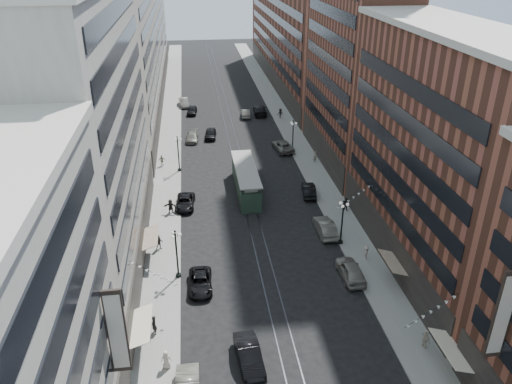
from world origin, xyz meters
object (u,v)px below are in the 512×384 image
car_5 (249,356)px  pedestrian_extra_0 (154,325)px  streetcar (246,181)px  car_12 (260,110)px  lamppost_sw_mid (178,153)px  lamppost_se_mid (293,135)px  pedestrian_6 (162,160)px  car_13 (211,134)px  car_extra_0 (184,102)px  car_14 (246,113)px  car_10 (309,190)px  pedestrian_8 (315,157)px  car_8 (192,137)px  pedestrian_1 (166,360)px  car_7 (185,202)px  pedestrian_9 (280,113)px  car_2 (200,282)px  lamppost_sw_far (177,252)px  car_11 (283,146)px  pedestrian_4 (426,339)px  pedestrian_2 (159,242)px  lamppost_se_far (342,221)px  car_4 (351,270)px  pedestrian_5 (171,206)px  car_9 (192,110)px  car_extra_1 (325,227)px  pedestrian_7 (346,204)px  pedestrian_extra_1 (366,252)px

car_5 → pedestrian_extra_0: 9.02m
streetcar → car_12: streetcar is taller
lamppost_sw_mid → lamppost_se_mid: 19.07m
car_12 → pedestrian_6: size_ratio=3.51×
car_13 → car_extra_0: 20.53m
lamppost_se_mid → car_14: (-5.44, 19.99, -2.33)m
car_10 → pedestrian_8: 11.57m
car_8 → car_10: car_10 is taller
pedestrian_1 → car_13: (6.29, 53.30, -0.20)m
car_14 → car_7: bearing=75.6°
pedestrian_9 → pedestrian_extra_0: 62.05m
lamppost_sw_mid → car_2: size_ratio=1.10×
car_12 → pedestrian_8: bearing=104.7°
lamppost_sw_far → car_7: size_ratio=1.09×
car_11 → car_extra_0: car_extra_0 is taller
pedestrian_4 → car_5: bearing=79.2°
car_2 → car_12: size_ratio=0.81×
pedestrian_2 → pedestrian_extra_0: 13.68m
car_14 → car_extra_0: 15.09m
car_14 → pedestrian_9: (6.63, -2.07, 0.34)m
lamppost_se_far → car_5: lamppost_se_far is taller
car_7 → pedestrian_9: 39.25m
lamppost_sw_far → car_4: lamppost_sw_far is taller
car_5 → pedestrian_5: 27.40m
car_12 → car_14: bearing=27.4°
pedestrian_extra_0 → car_9: bearing=152.2°
lamppost_se_mid → car_extra_1: size_ratio=1.05×
lamppost_se_mid → pedestrian_8: (2.70, -4.31, -2.08)m
pedestrian_9 → pedestrian_1: bearing=-102.7°
car_2 → pedestrian_extra_0: (-4.22, -6.19, 0.39)m
pedestrian_7 → car_extra_1: 6.62m
lamppost_se_far → pedestrian_9: bearing=88.5°
car_5 → car_14: car_5 is taller
pedestrian_1 → car_10: bearing=-124.0°
streetcar → pedestrian_1: (-10.07, -31.25, -0.67)m
pedestrian_extra_1 → pedestrian_4: bearing=44.5°
car_12 → pedestrian_6: (-18.64, -24.12, 0.13)m
car_7 → pedestrian_extra_1: pedestrian_extra_1 is taller
car_2 → car_5: bearing=-69.9°
pedestrian_6 → car_extra_0: 31.91m
lamppost_sw_far → car_extra_0: 60.99m
pedestrian_2 → car_12: (18.12, 47.90, -0.15)m
car_9 → pedestrian_8: 33.40m
car_2 → car_extra_0: bearing=92.6°
lamppost_sw_far → lamppost_se_far: bearing=12.3°
pedestrian_1 → pedestrian_7: pedestrian_1 is taller
car_extra_1 → car_9: bearing=-74.0°
pedestrian_1 → car_13: 53.67m
pedestrian_8 → pedestrian_extra_1: (-0.87, -27.06, -0.10)m
pedestrian_8 → pedestrian_9: bearing=-84.2°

